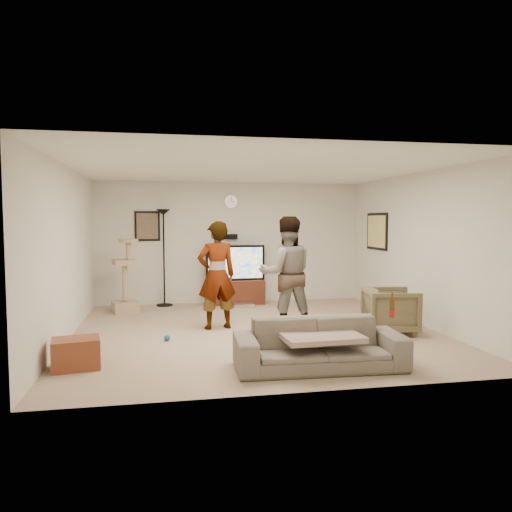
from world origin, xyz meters
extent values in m
cube|color=tan|center=(0.00, 0.00, -0.01)|extent=(5.50, 5.50, 0.02)
cube|color=white|center=(0.00, 0.00, 2.51)|extent=(5.50, 5.50, 0.02)
cube|color=white|center=(0.00, 2.75, 1.25)|extent=(5.50, 0.04, 2.50)
cube|color=white|center=(0.00, -2.75, 1.25)|extent=(5.50, 0.04, 2.50)
cube|color=white|center=(-2.75, 0.00, 1.25)|extent=(0.04, 5.50, 2.50)
cube|color=white|center=(2.75, 0.00, 1.25)|extent=(0.04, 5.50, 2.50)
cylinder|color=silver|center=(0.00, 2.72, 2.10)|extent=(0.26, 0.04, 0.26)
cube|color=black|center=(0.00, 2.69, 1.38)|extent=(0.25, 0.10, 0.10)
cube|color=brown|center=(-1.70, 2.73, 1.60)|extent=(0.42, 0.03, 0.52)
cube|color=#E0CF6E|center=(2.73, 1.60, 1.50)|extent=(0.03, 0.78, 0.62)
cube|color=#461D13|center=(0.06, 2.50, 0.24)|extent=(1.17, 0.45, 0.49)
cube|color=silver|center=(0.16, 2.11, 0.04)|extent=(0.40, 0.30, 0.07)
cube|color=black|center=(0.06, 2.50, 0.85)|extent=(1.21, 0.08, 0.72)
cube|color=yellow|center=(0.06, 2.46, 0.85)|extent=(1.11, 0.01, 0.63)
cylinder|color=black|center=(-1.38, 2.55, 0.97)|extent=(0.32, 0.32, 1.93)
cube|color=tan|center=(-2.10, 1.97, 0.69)|extent=(0.54, 0.54, 1.38)
imported|color=#BCBCBC|center=(-0.57, 0.29, 0.85)|extent=(0.69, 0.52, 1.70)
imported|color=#374C90|center=(0.49, -0.04, 0.89)|extent=(0.90, 0.72, 1.78)
imported|color=#665D52|center=(0.37, -2.02, 0.28)|extent=(1.98, 0.85, 0.57)
cube|color=tan|center=(0.38, -2.02, 0.38)|extent=(0.94, 0.75, 0.06)
cylinder|color=#4A300E|center=(1.27, -2.02, 0.69)|extent=(0.06, 0.06, 0.25)
imported|color=brown|center=(2.00, -0.51, 0.34)|extent=(0.87, 0.86, 0.69)
cube|color=brown|center=(-2.40, -1.49, 0.18)|extent=(0.59, 0.48, 0.35)
sphere|color=#145980|center=(-1.35, -0.39, 0.05)|extent=(0.09, 0.09, 0.09)
camera|label=1|loc=(-1.38, -7.32, 1.72)|focal=34.14mm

